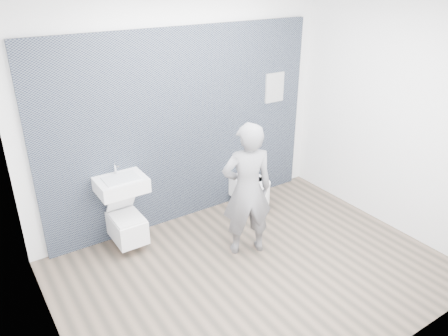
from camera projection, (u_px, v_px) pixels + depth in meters
ground at (254, 271)px, 4.72m from camera, size 4.00×4.00×0.00m
room_shell at (260, 118)px, 3.99m from camera, size 4.00×4.00×4.00m
tile_wall at (188, 213)px, 5.83m from camera, size 3.60×0.06×2.40m
washbasin at (121, 184)px, 4.85m from camera, size 0.54×0.40×0.41m
toilet_square at (127, 226)px, 5.04m from camera, size 0.34×0.49×0.61m
toilet_rounded at (252, 189)px, 5.87m from camera, size 0.35×0.59×0.32m
info_placard at (270, 189)px, 6.48m from camera, size 0.29×0.03×0.39m
visitor at (247, 190)px, 4.76m from camera, size 0.66×0.54×1.56m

